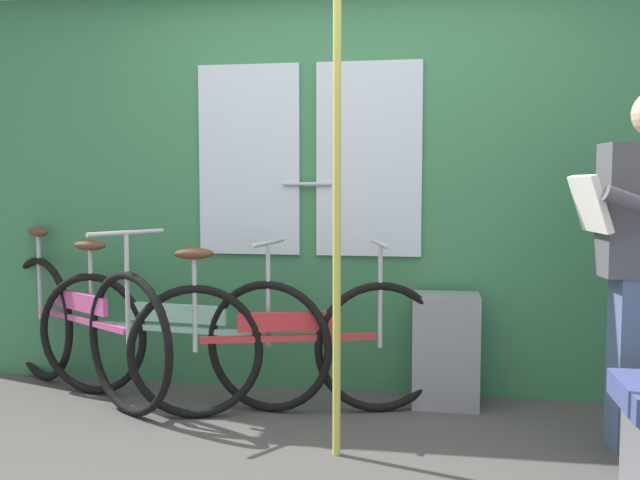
# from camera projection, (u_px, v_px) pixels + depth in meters

# --- Properties ---
(train_door_wall) EXTENTS (4.91, 0.28, 2.36)m
(train_door_wall) POSITION_uv_depth(u_px,v_px,m) (342.00, 180.00, 4.07)
(train_door_wall) COLOR #387A4C
(train_door_wall) RESTS_ON ground_plane
(bicycle_near_door) EXTENTS (1.77, 0.44, 0.91)m
(bicycle_near_door) POSITION_uv_depth(u_px,v_px,m) (175.00, 335.00, 3.87)
(bicycle_near_door) COLOR black
(bicycle_near_door) RESTS_ON ground_plane
(bicycle_leaning_behind) EXTENTS (1.61, 0.59, 0.91)m
(bicycle_leaning_behind) POSITION_uv_depth(u_px,v_px,m) (287.00, 345.00, 3.66)
(bicycle_leaning_behind) COLOR black
(bicycle_leaning_behind) RESTS_ON ground_plane
(bicycle_by_pole) EXTENTS (1.48, 1.00, 0.97)m
(bicycle_by_pole) POSITION_uv_depth(u_px,v_px,m) (80.00, 326.00, 4.00)
(bicycle_by_pole) COLOR black
(bicycle_by_pole) RESTS_ON ground_plane
(trash_bin_by_wall) EXTENTS (0.36, 0.28, 0.61)m
(trash_bin_by_wall) POSITION_uv_depth(u_px,v_px,m) (446.00, 350.00, 3.83)
(trash_bin_by_wall) COLOR gray
(trash_bin_by_wall) RESTS_ON ground_plane
(handrail_pole) EXTENTS (0.04, 0.04, 2.32)m
(handrail_pole) POSITION_uv_depth(u_px,v_px,m) (337.00, 195.00, 3.06)
(handrail_pole) COLOR #C6C14C
(handrail_pole) RESTS_ON ground_plane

